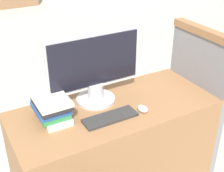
# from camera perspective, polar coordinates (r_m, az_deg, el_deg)

# --- Properties ---
(desk) EXTENTS (1.32, 0.57, 0.77)m
(desk) POSITION_cam_1_polar(r_m,az_deg,el_deg) (2.21, 0.39, -12.40)
(desk) COLOR #8C603D
(desk) RESTS_ON ground_plane
(carrel_divider) EXTENTS (0.07, 0.55, 1.19)m
(carrel_divider) POSITION_cam_1_polar(r_m,az_deg,el_deg) (2.42, 14.75, -3.08)
(carrel_divider) COLOR slate
(carrel_divider) RESTS_ON ground_plane
(monitor) EXTENTS (0.62, 0.25, 0.45)m
(monitor) POSITION_cam_1_polar(r_m,az_deg,el_deg) (1.95, -3.18, 3.03)
(monitor) COLOR #B7B7BC
(monitor) RESTS_ON desk
(keyboard) EXTENTS (0.33, 0.12, 0.02)m
(keyboard) POSITION_cam_1_polar(r_m,az_deg,el_deg) (1.87, -0.34, -5.78)
(keyboard) COLOR #2D2D2D
(keyboard) RESTS_ON desk
(mouse) EXTENTS (0.06, 0.08, 0.03)m
(mouse) POSITION_cam_1_polar(r_m,az_deg,el_deg) (1.94, 5.63, -4.16)
(mouse) COLOR silver
(mouse) RESTS_ON desk
(book_stack) EXTENTS (0.19, 0.28, 0.14)m
(book_stack) POSITION_cam_1_polar(r_m,az_deg,el_deg) (1.87, -10.97, -3.96)
(book_stack) COLOR silver
(book_stack) RESTS_ON desk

